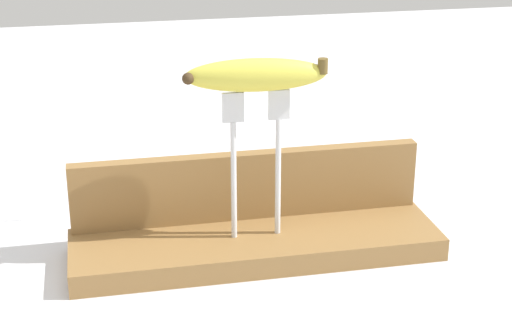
% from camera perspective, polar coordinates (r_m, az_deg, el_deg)
% --- Properties ---
extents(ground_plane, '(3.00, 3.00, 0.00)m').
position_cam_1_polar(ground_plane, '(1.05, 0.00, -6.59)').
color(ground_plane, silver).
extents(wooden_board, '(0.46, 0.13, 0.03)m').
position_cam_1_polar(wooden_board, '(1.04, 0.00, -5.89)').
color(wooden_board, olive).
rests_on(wooden_board, ground).
extents(board_backstop, '(0.45, 0.02, 0.09)m').
position_cam_1_polar(board_backstop, '(1.06, -0.60, -1.76)').
color(board_backstop, olive).
rests_on(board_backstop, wooden_board).
extents(fork_stand_center, '(0.08, 0.01, 0.19)m').
position_cam_1_polar(fork_stand_center, '(0.99, 0.04, 0.54)').
color(fork_stand_center, silver).
rests_on(fork_stand_center, wooden_board).
extents(banana_raised_center, '(0.17, 0.05, 0.04)m').
position_cam_1_polar(banana_raised_center, '(0.96, 0.04, 5.86)').
color(banana_raised_center, '#DBD147').
rests_on(banana_raised_center, fork_stand_center).
extents(banana_chunk_near, '(0.05, 0.05, 0.04)m').
position_cam_1_polar(banana_chunk_near, '(1.23, 2.29, -1.23)').
color(banana_chunk_near, yellow).
rests_on(banana_chunk_near, ground).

